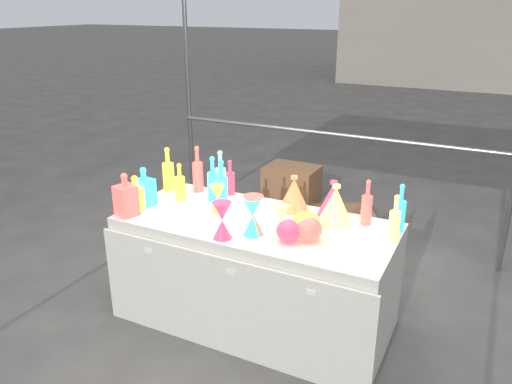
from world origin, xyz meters
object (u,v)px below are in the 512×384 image
at_px(display_table, 255,272).
at_px(globe_0, 306,226).
at_px(hourglass_0, 253,215).
at_px(cardboard_box_closed, 292,184).
at_px(bottle_0, 168,169).
at_px(lampshade_0, 294,193).
at_px(decanter_0, 136,193).

height_order(display_table, globe_0, globe_0).
height_order(hourglass_0, globe_0, hourglass_0).
bearing_deg(cardboard_box_closed, hourglass_0, -71.71).
height_order(bottle_0, hourglass_0, bottle_0).
bearing_deg(lampshade_0, cardboard_box_closed, 124.26).
bearing_deg(globe_0, display_table, 169.44).
height_order(globe_0, lampshade_0, lampshade_0).
xyz_separation_m(display_table, lampshade_0, (0.15, 0.29, 0.50)).
distance_m(decanter_0, globe_0, 1.20).
distance_m(display_table, cardboard_box_closed, 2.25).
distance_m(bottle_0, hourglass_0, 1.02).
xyz_separation_m(cardboard_box_closed, bottle_0, (-0.22, -1.92, 0.71)).
xyz_separation_m(decanter_0, lampshade_0, (0.96, 0.48, -0.00)).
height_order(cardboard_box_closed, hourglass_0, hourglass_0).
relative_size(decanter_0, hourglass_0, 0.99).
bearing_deg(lampshade_0, display_table, -105.30).
distance_m(cardboard_box_closed, lampshade_0, 2.13).
distance_m(bottle_0, decanter_0, 0.43).
relative_size(cardboard_box_closed, lampshade_0, 2.31).
bearing_deg(decanter_0, display_table, 13.92).
relative_size(cardboard_box_closed, hourglass_0, 2.26).
xyz_separation_m(bottle_0, decanter_0, (0.04, -0.43, -0.04)).
bearing_deg(decanter_0, hourglass_0, 1.53).
relative_size(cardboard_box_closed, bottle_0, 1.71).
bearing_deg(bottle_0, globe_0, -14.04).
distance_m(cardboard_box_closed, decanter_0, 2.45).
bearing_deg(bottle_0, cardboard_box_closed, 83.47).
distance_m(bottle_0, lampshade_0, 1.00).
xyz_separation_m(display_table, bottle_0, (-0.85, 0.24, 0.54)).
relative_size(hourglass_0, lampshade_0, 1.02).
xyz_separation_m(display_table, hourglass_0, (0.08, -0.18, 0.50)).
bearing_deg(globe_0, bottle_0, 165.96).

